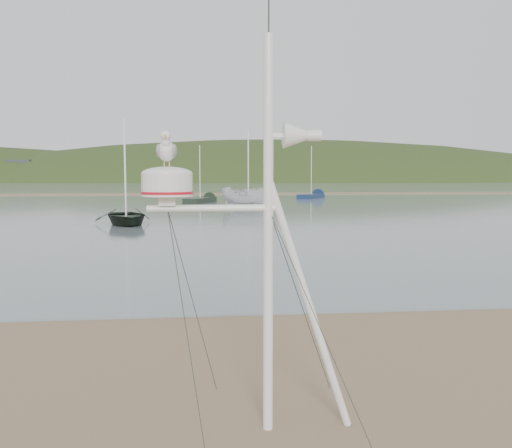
{
  "coord_description": "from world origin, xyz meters",
  "views": [
    {
      "loc": [
        2.02,
        -6.53,
        2.81
      ],
      "look_at": [
        2.8,
        1.0,
        2.12
      ],
      "focal_mm": 38.0,
      "sensor_mm": 36.0,
      "label": 1
    }
  ],
  "objects": [
    {
      "name": "far_cottages",
      "position": [
        3.0,
        196.0,
        4.0
      ],
      "size": [
        294.4,
        6.3,
        8.0
      ],
      "color": "beige",
      "rests_on": "ground"
    },
    {
      "name": "sailboat_dark_mid",
      "position": [
        2.7,
        47.67,
        0.3
      ],
      "size": [
        3.98,
        6.1,
        6.06
      ],
      "color": "black",
      "rests_on": "ground"
    },
    {
      "name": "ground",
      "position": [
        0.0,
        0.0,
        0.0
      ],
      "size": [
        560.0,
        560.0,
        0.0
      ],
      "primitive_type": "plane",
      "color": "brown",
      "rests_on": "ground"
    },
    {
      "name": "hill_ridge",
      "position": [
        18.52,
        235.0,
        -19.7
      ],
      "size": [
        620.0,
        180.0,
        80.0
      ],
      "color": "#243415",
      "rests_on": "ground"
    },
    {
      "name": "boat_white",
      "position": [
        5.93,
        37.1,
        2.46
      ],
      "size": [
        2.55,
        2.54,
        4.84
      ],
      "primitive_type": "imported",
      "rotation": [
        0.0,
        0.0,
        1.01
      ],
      "color": "silver",
      "rests_on": "water"
    },
    {
      "name": "mast_rig",
      "position": [
        2.68,
        -0.85,
        1.25
      ],
      "size": [
        2.3,
        2.45,
        5.19
      ],
      "color": "white",
      "rests_on": "ground"
    },
    {
      "name": "sandbar",
      "position": [
        0.0,
        70.0,
        0.07
      ],
      "size": [
        560.0,
        7.0,
        0.07
      ],
      "primitive_type": "cube",
      "color": "brown",
      "rests_on": "water"
    },
    {
      "name": "water",
      "position": [
        0.0,
        132.0,
        0.02
      ],
      "size": [
        560.0,
        256.0,
        0.04
      ],
      "primitive_type": "cube",
      "color": "slate",
      "rests_on": "ground"
    },
    {
      "name": "boat_dark",
      "position": [
        -2.05,
        23.92,
        2.21
      ],
      "size": [
        3.22,
        1.68,
        4.34
      ],
      "primitive_type": "imported",
      "rotation": [
        0.0,
        0.0,
        0.26
      ],
      "color": "black",
      "rests_on": "water"
    },
    {
      "name": "sailboat_blue_far",
      "position": [
        15.77,
        56.65,
        0.3
      ],
      "size": [
        4.88,
        6.41,
        6.55
      ],
      "color": "#15274A",
      "rests_on": "ground"
    }
  ]
}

